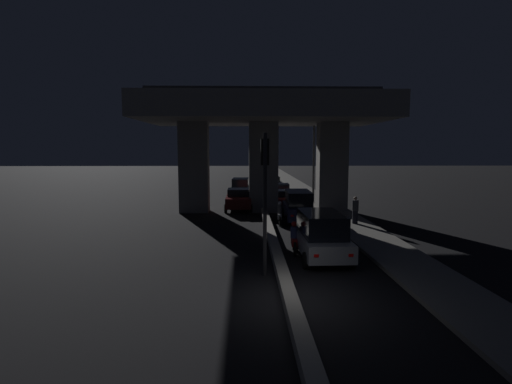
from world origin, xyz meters
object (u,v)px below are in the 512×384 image
(car_dark_red_lead_oncoming, at_px, (239,199))
(motorcycle_black_filtering_far, at_px, (271,200))
(street_lamp, at_px, (309,149))
(car_dark_green_second_oncoming, at_px, (241,186))
(motorcycle_red_filtering_near, at_px, (294,240))
(motorcycle_white_filtering_mid, at_px, (280,214))
(car_dark_red_third, at_px, (285,199))
(car_black_fourth, at_px, (280,191))
(traffic_light_left_of_median, at_px, (265,179))
(car_dark_blue_second, at_px, (298,206))
(pedestrian_on_sidewalk, at_px, (355,210))
(car_grey_fifth, at_px, (272,183))
(car_silver_lead, at_px, (321,235))

(car_dark_red_lead_oncoming, distance_m, motorcycle_black_filtering_far, 2.83)
(street_lamp, relative_size, car_dark_green_second_oncoming, 1.91)
(car_dark_green_second_oncoming, relative_size, motorcycle_red_filtering_near, 2.24)
(car_dark_red_lead_oncoming, xyz_separation_m, motorcycle_white_filtering_mid, (2.64, -5.81, -0.23))
(car_dark_red_third, distance_m, car_black_fourth, 5.72)
(traffic_light_left_of_median, xyz_separation_m, street_lamp, (4.65, 19.15, 1.11))
(traffic_light_left_of_median, relative_size, car_dark_red_third, 1.12)
(car_dark_blue_second, height_order, motorcycle_white_filtering_mid, car_dark_blue_second)
(motorcycle_black_filtering_far, distance_m, pedestrian_on_sidewalk, 8.98)
(street_lamp, bearing_deg, motorcycle_white_filtering_mid, -109.48)
(car_grey_fifth, height_order, motorcycle_black_filtering_far, car_grey_fifth)
(car_silver_lead, height_order, car_grey_fifth, car_silver_lead)
(car_grey_fifth, bearing_deg, pedestrian_on_sidewalk, -172.03)
(car_dark_blue_second, xyz_separation_m, motorcycle_black_filtering_far, (-1.34, 6.14, -0.45))
(traffic_light_left_of_median, height_order, car_silver_lead, traffic_light_left_of_median)
(car_dark_blue_second, bearing_deg, motorcycle_white_filtering_mid, 125.35)
(car_dark_blue_second, bearing_deg, car_silver_lead, 179.98)
(pedestrian_on_sidewalk, bearing_deg, car_black_fourth, 104.22)
(motorcycle_black_filtering_far, bearing_deg, motorcycle_red_filtering_near, -176.42)
(car_dark_blue_second, relative_size, pedestrian_on_sidewalk, 2.68)
(car_silver_lead, height_order, motorcycle_red_filtering_near, car_silver_lead)
(traffic_light_left_of_median, bearing_deg, motorcycle_black_filtering_far, 85.54)
(traffic_light_left_of_median, xyz_separation_m, car_black_fourth, (2.51, 22.69, -2.81))
(car_dark_red_third, height_order, car_black_fourth, car_black_fourth)
(traffic_light_left_of_median, xyz_separation_m, car_dark_red_lead_oncoming, (-1.23, 15.82, -2.70))
(car_dark_red_third, bearing_deg, pedestrian_on_sidewalk, -153.97)
(car_dark_red_third, height_order, motorcycle_black_filtering_far, car_dark_red_third)
(motorcycle_red_filtering_near, height_order, motorcycle_white_filtering_mid, motorcycle_red_filtering_near)
(car_dark_blue_second, relative_size, car_dark_red_third, 0.94)
(motorcycle_white_filtering_mid, distance_m, pedestrian_on_sidewalk, 4.56)
(car_black_fourth, distance_m, car_dark_red_lead_oncoming, 7.83)
(car_dark_green_second_oncoming, xyz_separation_m, motorcycle_black_filtering_far, (2.54, -9.14, -0.32))
(car_dark_red_lead_oncoming, distance_m, motorcycle_white_filtering_mid, 6.38)
(street_lamp, height_order, car_dark_red_lead_oncoming, street_lamp)
(car_dark_red_third, bearing_deg, car_dark_green_second_oncoming, 23.62)
(car_black_fourth, distance_m, car_dark_green_second_oncoming, 5.08)
(traffic_light_left_of_median, height_order, street_lamp, street_lamp)
(car_dark_red_third, xyz_separation_m, pedestrian_on_sidewalk, (3.45, -7.68, 0.25))
(motorcycle_white_filtering_mid, bearing_deg, car_dark_red_third, -4.60)
(street_lamp, bearing_deg, car_dark_blue_second, -103.44)
(street_lamp, distance_m, motorcycle_black_filtering_far, 5.67)
(street_lamp, relative_size, motorcycle_white_filtering_mid, 3.93)
(street_lamp, bearing_deg, car_silver_lead, -97.19)
(motorcycle_red_filtering_near, bearing_deg, car_silver_lead, -128.24)
(car_dark_red_third, bearing_deg, traffic_light_left_of_median, 173.61)
(car_dark_red_lead_oncoming, bearing_deg, car_black_fourth, 151.51)
(traffic_light_left_of_median, relative_size, car_dark_red_lead_oncoming, 1.31)
(car_dark_blue_second, relative_size, car_dark_green_second_oncoming, 1.08)
(car_dark_green_second_oncoming, bearing_deg, car_black_fourth, 49.39)
(motorcycle_black_filtering_far, bearing_deg, pedestrian_on_sidewalk, -146.27)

